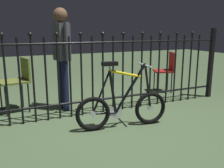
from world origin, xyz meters
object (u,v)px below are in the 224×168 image
object	(u,v)px
chair_olive	(18,78)
person_visitor	(62,51)
chair_red	(167,68)
bicycle	(123,106)

from	to	relation	value
chair_olive	person_visitor	world-z (taller)	person_visitor
chair_red	person_visitor	bearing A→B (deg)	-173.55
chair_red	chair_olive	world-z (taller)	chair_olive
bicycle	chair_red	xyz separation A→B (m)	(1.72, 1.34, 0.21)
bicycle	chair_olive	xyz separation A→B (m)	(-1.18, 1.30, 0.25)
person_visitor	bicycle	bearing A→B (deg)	-64.49
chair_red	person_visitor	distance (m)	2.30
chair_red	person_visitor	size ratio (longest dim) A/B	0.51
chair_olive	person_visitor	distance (m)	0.81
chair_olive	chair_red	bearing A→B (deg)	0.81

